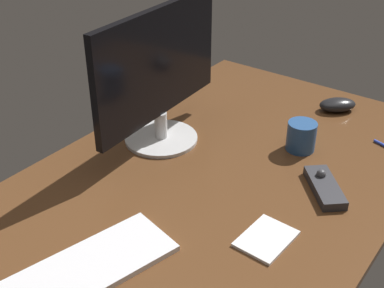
{
  "coord_description": "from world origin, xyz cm",
  "views": [
    {
      "loc": [
        -86.5,
        -58.13,
        75.77
      ],
      "look_at": [
        4.04,
        8.74,
        8.0
      ],
      "focal_mm": 47.95,
      "sensor_mm": 36.0,
      "label": 1
    }
  ],
  "objects_px": {
    "keyboard": "(83,271)",
    "notepad": "(266,239)",
    "computer_mouse": "(337,105)",
    "media_remote": "(324,187)",
    "coffee_mug": "(301,136)",
    "monitor": "(159,74)"
  },
  "relations": [
    {
      "from": "media_remote",
      "to": "coffee_mug",
      "type": "height_order",
      "value": "coffee_mug"
    },
    {
      "from": "media_remote",
      "to": "notepad",
      "type": "distance_m",
      "value": 0.24
    },
    {
      "from": "monitor",
      "to": "notepad",
      "type": "bearing_deg",
      "value": -116.46
    },
    {
      "from": "computer_mouse",
      "to": "media_remote",
      "type": "height_order",
      "value": "same"
    },
    {
      "from": "coffee_mug",
      "to": "notepad",
      "type": "bearing_deg",
      "value": -164.03
    },
    {
      "from": "monitor",
      "to": "keyboard",
      "type": "height_order",
      "value": "monitor"
    },
    {
      "from": "computer_mouse",
      "to": "media_remote",
      "type": "bearing_deg",
      "value": -115.92
    },
    {
      "from": "media_remote",
      "to": "notepad",
      "type": "bearing_deg",
      "value": 131.91
    },
    {
      "from": "keyboard",
      "to": "computer_mouse",
      "type": "distance_m",
      "value": 0.97
    },
    {
      "from": "monitor",
      "to": "coffee_mug",
      "type": "relative_size",
      "value": 6.09
    },
    {
      "from": "notepad",
      "to": "computer_mouse",
      "type": "bearing_deg",
      "value": 10.26
    },
    {
      "from": "notepad",
      "to": "keyboard",
      "type": "bearing_deg",
      "value": 141.04
    },
    {
      "from": "media_remote",
      "to": "keyboard",
      "type": "bearing_deg",
      "value": 111.55
    },
    {
      "from": "keyboard",
      "to": "notepad",
      "type": "relative_size",
      "value": 2.94
    },
    {
      "from": "keyboard",
      "to": "computer_mouse",
      "type": "bearing_deg",
      "value": 6.48
    },
    {
      "from": "coffee_mug",
      "to": "notepad",
      "type": "xyz_separation_m",
      "value": [
        -0.38,
        -0.11,
        -0.04
      ]
    },
    {
      "from": "computer_mouse",
      "to": "notepad",
      "type": "bearing_deg",
      "value": -124.64
    },
    {
      "from": "monitor",
      "to": "computer_mouse",
      "type": "xyz_separation_m",
      "value": [
        0.47,
        -0.33,
        -0.18
      ]
    },
    {
      "from": "monitor",
      "to": "notepad",
      "type": "height_order",
      "value": "monitor"
    },
    {
      "from": "computer_mouse",
      "to": "media_remote",
      "type": "relative_size",
      "value": 0.73
    },
    {
      "from": "keyboard",
      "to": "coffee_mug",
      "type": "distance_m",
      "value": 0.69
    },
    {
      "from": "keyboard",
      "to": "coffee_mug",
      "type": "height_order",
      "value": "coffee_mug"
    }
  ]
}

